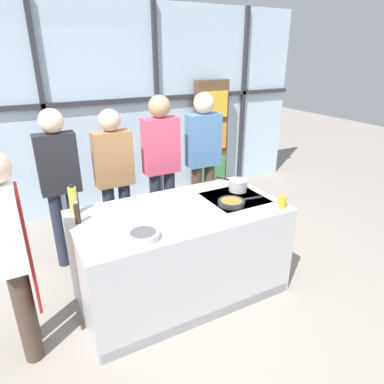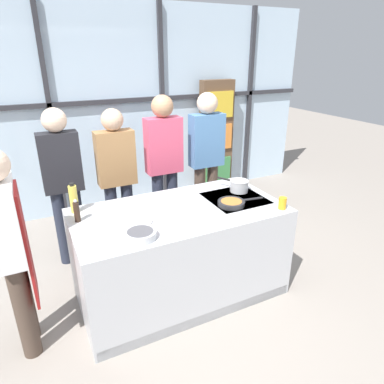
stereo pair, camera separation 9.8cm
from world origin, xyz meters
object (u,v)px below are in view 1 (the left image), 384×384
white_plate (140,222)px  spectator_center_left (114,174)px  chef (12,248)px  frying_pan (232,202)px  mixing_bowl (143,235)px  spectator_far_left (60,179)px  spectator_center_right (161,161)px  juice_glass_near (282,202)px  saucepan (238,185)px  pepper_grinder (77,213)px  spectator_far_right (203,154)px  oil_bottle (73,200)px

white_plate → spectator_center_left: bearing=84.1°
chef → spectator_center_left: (1.05, 1.09, 0.02)m
frying_pan → mixing_bowl: bearing=-168.3°
mixing_bowl → spectator_far_left: bearing=105.4°
spectator_far_left → spectator_center_right: bearing=-180.0°
chef → spectator_center_left: size_ratio=0.99×
spectator_center_left → frying_pan: spectator_center_left is taller
juice_glass_near → spectator_far_left: bearing=139.6°
spectator_center_left → saucepan: 1.34m
mixing_bowl → juice_glass_near: size_ratio=2.26×
pepper_grinder → saucepan: bearing=-1.6°
chef → spectator_far_right: bearing=116.8°
spectator_far_left → white_plate: (0.44, -1.09, -0.09)m
mixing_bowl → pepper_grinder: size_ratio=1.23×
spectator_far_right → oil_bottle: spectator_far_right is taller
saucepan → mixing_bowl: saucepan is taller
spectator_far_right → frying_pan: (-0.37, -1.15, -0.11)m
white_plate → oil_bottle: bearing=135.6°
spectator_center_left → spectator_far_left: bearing=0.0°
frying_pan → saucepan: bearing=46.4°
chef → spectator_center_right: spectator_center_right is taller
saucepan → oil_bottle: size_ratio=1.18×
chef → pepper_grinder: size_ratio=8.22×
spectator_center_right → white_plate: (-0.67, -1.09, -0.12)m
frying_pan → oil_bottle: bearing=159.4°
saucepan → pepper_grinder: bearing=178.4°
chef → spectator_far_left: size_ratio=0.96×
spectator_center_left → saucepan: bearing=137.6°
white_plate → pepper_grinder: size_ratio=1.13×
frying_pan → mixing_bowl: size_ratio=1.82×
spectator_center_left → juice_glass_near: size_ratio=15.29×
mixing_bowl → saucepan: bearing=20.8°
spectator_center_left → juice_glass_near: (1.10, -1.41, -0.01)m
chef → frying_pan: bearing=88.0°
pepper_grinder → juice_glass_near: 1.75m
spectator_center_right → pepper_grinder: (-1.11, -0.86, -0.04)m
frying_pan → oil_bottle: oil_bottle is taller
spectator_center_right → juice_glass_near: 1.52m
chef → spectator_center_right: (1.61, 1.09, 0.09)m
chef → saucepan: chef is taller
spectator_center_left → spectator_far_right: size_ratio=0.94×
spectator_center_right → frying_pan: spectator_center_right is taller
chef → pepper_grinder: (0.49, 0.23, 0.05)m
oil_bottle → pepper_grinder: bearing=-93.0°
saucepan → juice_glass_near: 0.53m
spectator_center_right → juice_glass_near: size_ratio=16.29×
spectator_center_right → pepper_grinder: size_ratio=8.88×
spectator_far_left → mixing_bowl: (0.37, -1.35, -0.07)m
spectator_center_right → spectator_far_right: (0.56, 0.00, -0.00)m
spectator_center_left → spectator_center_right: size_ratio=0.94×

